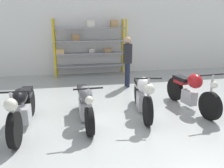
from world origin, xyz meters
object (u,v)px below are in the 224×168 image
object	(u,v)px
person_browsing	(128,58)
motorcycle_grey	(85,103)
motorcycle_red	(191,91)
motorcycle_white	(143,95)
shelving_rack	(91,45)
motorcycle_black	(22,108)

from	to	relation	value
person_browsing	motorcycle_grey	bearing A→B (deg)	55.32
motorcycle_red	person_browsing	size ratio (longest dim) A/B	1.20
motorcycle_white	motorcycle_red	bearing A→B (deg)	100.81
motorcycle_red	motorcycle_white	bearing A→B (deg)	-94.27
shelving_rack	motorcycle_grey	size ratio (longest dim) A/B	1.57
motorcycle_black	motorcycle_white	xyz separation A→B (m)	(2.78, 0.33, 0.00)
motorcycle_grey	person_browsing	distance (m)	3.24
motorcycle_grey	person_browsing	size ratio (longest dim) A/B	1.13
shelving_rack	motorcycle_grey	world-z (taller)	shelving_rack
person_browsing	motorcycle_red	bearing A→B (deg)	111.43
motorcycle_black	motorcycle_red	world-z (taller)	motorcycle_red
motorcycle_black	motorcycle_grey	bearing A→B (deg)	99.16
shelving_rack	motorcycle_red	bearing A→B (deg)	-66.01
shelving_rack	motorcycle_black	distance (m)	5.53
motorcycle_black	shelving_rack	bearing A→B (deg)	159.91
motorcycle_grey	person_browsing	bearing A→B (deg)	145.06
shelving_rack	motorcycle_red	xyz separation A→B (m)	(2.10, -4.71, -0.83)
motorcycle_black	motorcycle_white	distance (m)	2.80
shelving_rack	motorcycle_white	size ratio (longest dim) A/B	1.54
motorcycle_red	person_browsing	distance (m)	2.74
motorcycle_white	motorcycle_red	size ratio (longest dim) A/B	0.95
motorcycle_white	motorcycle_red	distance (m)	1.34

